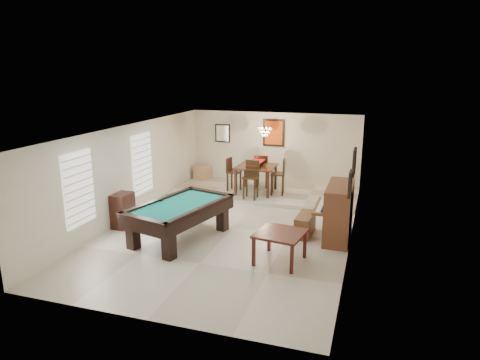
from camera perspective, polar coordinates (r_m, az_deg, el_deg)
The scene contains 26 objects.
ground_plane at distance 11.33m, azimuth -0.93°, elevation -6.42°, with size 6.00×9.00×0.02m, color beige.
wall_back at distance 15.16m, azimuth 4.51°, elevation 4.08°, with size 6.00×0.04×2.60m, color silver.
wall_front at distance 7.04m, azimuth -12.93°, elevation -8.80°, with size 6.00×0.04×2.60m, color silver.
wall_left at distance 12.20m, azimuth -14.43°, elevation 1.09°, with size 0.04×9.00×2.60m, color silver.
wall_right at distance 10.39m, azimuth 14.91°, elevation -1.26°, with size 0.04×9.00×2.60m, color silver.
ceiling at distance 10.67m, azimuth -0.99°, elevation 6.78°, with size 6.00×9.00×0.04m, color white.
dining_step at distance 14.26m, azimuth 3.25°, elevation -1.69°, with size 6.00×2.50×0.12m, color beige.
window_left_front at distance 10.42m, azimuth -20.69°, elevation -1.10°, with size 0.06×1.00×1.70m, color white.
window_left_rear at distance 12.66m, azimuth -12.92°, elevation 2.13°, with size 0.06×1.00×1.70m, color white.
pool_table at distance 10.57m, azimuth -8.00°, elevation -5.55°, with size 1.42×2.62×0.87m, color black, non-canonical shape.
square_table at distance 9.34m, azimuth 5.34°, elevation -8.89°, with size 0.98×0.98×0.67m, color #38120E, non-canonical shape.
upright_piano at distance 10.73m, azimuth 12.20°, elevation -4.08°, with size 0.91×1.63×1.36m, color brown, non-canonical shape.
piano_bench at distance 10.92m, azimuth 8.66°, elevation -5.89°, with size 0.37×0.94×0.52m, color brown.
apothecary_chest at distance 11.65m, azimuth -15.35°, elevation -3.92°, with size 0.41×0.61×0.91m, color black.
dining_table at distance 13.96m, azimuth 2.15°, elevation 0.38°, with size 1.22×1.22×1.01m, color black, non-canonical shape.
flower_vase at distance 13.82m, azimuth 2.17°, elevation 2.84°, with size 0.13×0.13×0.22m, color #A2120D, non-canonical shape.
dining_chair_south at distance 13.25m, azimuth 1.43°, elevation -0.01°, with size 0.44×0.44×1.19m, color black, non-canonical shape.
dining_chair_north at distance 14.60m, azimuth 2.99°, elevation 1.23°, with size 0.42×0.42×1.13m, color black, non-canonical shape.
dining_chair_west at distance 14.13m, azimuth -0.80°, elevation 0.73°, with size 0.41×0.41×1.10m, color black, non-canonical shape.
dining_chair_east at distance 13.75m, azimuth 5.05°, elevation 0.45°, with size 0.43×0.43×1.17m, color black, non-canonical shape.
corner_bench at distance 15.79m, azimuth -5.13°, elevation 1.01°, with size 0.43×0.54×0.48m, color tan.
chandelier at distance 13.77m, azimuth 3.33°, elevation 6.84°, with size 0.44×0.44×0.60m, color #FFE5B2, non-canonical shape.
back_painting at distance 15.02m, azimuth 4.52°, elevation 6.31°, with size 0.75×0.06×0.95m, color #D84C14.
back_mirror at distance 15.58m, azimuth -2.34°, elevation 6.26°, with size 0.55×0.06×0.65m, color white.
right_picture_upper at distance 10.54m, azimuth 15.00°, elevation 2.32°, with size 0.06×0.55×0.65m, color slate.
right_picture_lower at distance 9.32m, azimuth 14.48°, elevation -0.48°, with size 0.06×0.45×0.55m, color gray.
Camera 1 is at (3.40, -10.01, 4.05)m, focal length 32.00 mm.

